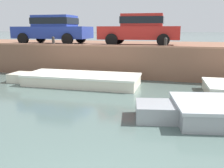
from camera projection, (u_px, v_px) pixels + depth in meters
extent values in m
plane|color=#4C605B|center=(150.00, 115.00, 6.87)|extent=(400.00, 400.00, 0.00)
cube|color=brown|center=(167.00, 57.00, 13.98)|extent=(60.00, 6.00, 1.50)
cube|color=#9F6C52|center=(164.00, 47.00, 11.10)|extent=(60.00, 0.24, 0.08)
cube|color=silver|center=(82.00, 80.00, 10.48)|extent=(4.76, 1.86, 0.39)
cube|color=silver|center=(22.00, 77.00, 11.17)|extent=(0.96, 1.00, 0.39)
cube|color=white|center=(82.00, 75.00, 10.43)|extent=(4.82, 1.93, 0.08)
cube|color=brown|center=(90.00, 78.00, 10.36)|extent=(0.26, 1.62, 0.06)
cube|color=#93999E|center=(156.00, 111.00, 6.52)|extent=(1.20, 1.22, 0.42)
cube|color=#233893|center=(53.00, 32.00, 13.94)|extent=(4.22, 1.77, 0.64)
cube|color=#233893|center=(55.00, 21.00, 13.77)|extent=(2.11, 1.55, 0.60)
cube|color=black|center=(55.00, 21.00, 13.77)|extent=(2.19, 1.59, 0.33)
cylinder|color=black|center=(23.00, 39.00, 13.50)|extent=(0.60, 0.18, 0.60)
cylinder|color=black|center=(41.00, 38.00, 15.20)|extent=(0.60, 0.18, 0.60)
cylinder|color=black|center=(67.00, 39.00, 12.83)|extent=(0.60, 0.18, 0.60)
cylinder|color=black|center=(81.00, 38.00, 14.53)|extent=(0.60, 0.18, 0.60)
cube|color=#B2231E|center=(139.00, 33.00, 12.68)|extent=(4.06, 1.93, 0.64)
cube|color=#B2231E|center=(143.00, 20.00, 12.51)|extent=(2.06, 1.64, 0.60)
cube|color=black|center=(143.00, 20.00, 12.51)|extent=(2.14, 1.68, 0.33)
cylinder|color=black|center=(111.00, 40.00, 12.16)|extent=(0.61, 0.20, 0.60)
cylinder|color=black|center=(119.00, 38.00, 13.88)|extent=(0.61, 0.20, 0.60)
cylinder|color=black|center=(163.00, 40.00, 11.62)|extent=(0.61, 0.20, 0.60)
cylinder|color=black|center=(164.00, 39.00, 13.34)|extent=(0.61, 0.20, 0.60)
cylinder|color=#2D2B28|center=(53.00, 42.00, 12.62)|extent=(0.14, 0.14, 0.35)
sphere|color=#2D2B28|center=(53.00, 38.00, 12.58)|extent=(0.15, 0.15, 0.15)
cylinder|color=#2D2B28|center=(165.00, 44.00, 11.18)|extent=(0.14, 0.14, 0.35)
sphere|color=#2D2B28|center=(166.00, 39.00, 11.14)|extent=(0.15, 0.15, 0.15)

